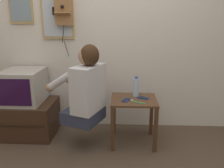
{
  "coord_description": "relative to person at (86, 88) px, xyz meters",
  "views": [
    {
      "loc": [
        0.23,
        -1.76,
        1.41
      ],
      "look_at": [
        0.11,
        0.7,
        0.72
      ],
      "focal_mm": 38.0,
      "sensor_mm": 36.0,
      "label": 1
    }
  ],
  "objects": [
    {
      "name": "television",
      "position": [
        -0.81,
        0.3,
        -0.07
      ],
      "size": [
        0.45,
        0.52,
        0.39
      ],
      "color": "#ADA89E",
      "rests_on": "tv_stand"
    },
    {
      "name": "cell_phone_held",
      "position": [
        0.42,
        0.07,
        -0.15
      ],
      "size": [
        0.1,
        0.14,
        0.01
      ],
      "rotation": [
        0.0,
        0.0,
        -0.36
      ],
      "color": "navy",
      "rests_on": "side_table"
    },
    {
      "name": "toothbrush",
      "position": [
        0.54,
        0.01,
        -0.15
      ],
      "size": [
        0.15,
        0.08,
        0.02
      ],
      "rotation": [
        0.0,
        0.0,
        1.12
      ],
      "color": "#4CBF66",
      "rests_on": "side_table"
    },
    {
      "name": "cell_phone_spare",
      "position": [
        0.62,
        0.15,
        -0.15
      ],
      "size": [
        0.14,
        0.11,
        0.01
      ],
      "rotation": [
        0.0,
        0.0,
        1.13
      ],
      "color": "navy",
      "rests_on": "side_table"
    },
    {
      "name": "person",
      "position": [
        0.0,
        0.0,
        0.0
      ],
      "size": [
        0.62,
        0.57,
        0.84
      ],
      "rotation": [
        0.0,
        0.0,
        1.19
      ],
      "color": "#2D3347",
      "rests_on": "ground_plane"
    },
    {
      "name": "tv_stand",
      "position": [
        -0.8,
        0.29,
        -0.48
      ],
      "size": [
        0.7,
        0.56,
        0.42
      ],
      "color": "#382316",
      "rests_on": "ground_plane"
    },
    {
      "name": "side_table",
      "position": [
        0.51,
        0.13,
        -0.27
      ],
      "size": [
        0.51,
        0.45,
        0.53
      ],
      "color": "#51331E",
      "rests_on": "ground_plane"
    },
    {
      "name": "wall_back",
      "position": [
        0.16,
        0.62,
        0.59
      ],
      "size": [
        6.8,
        0.05,
        2.55
      ],
      "color": "beige",
      "rests_on": "ground_plane"
    },
    {
      "name": "wall_phone_antique",
      "position": [
        -0.33,
        0.54,
        0.82
      ],
      "size": [
        0.24,
        0.18,
        0.78
      ],
      "color": "olive"
    },
    {
      "name": "wall_mirror",
      "position": [
        -0.42,
        0.58,
        0.76
      ],
      "size": [
        0.39,
        0.03,
        0.59
      ],
      "color": "tan"
    },
    {
      "name": "water_bottle",
      "position": [
        0.54,
        0.23,
        -0.05
      ],
      "size": [
        0.07,
        0.07,
        0.23
      ],
      "color": "#ADC6DB",
      "rests_on": "side_table"
    },
    {
      "name": "framed_picture",
      "position": [
        -0.86,
        0.58,
        0.86
      ],
      "size": [
        0.29,
        0.03,
        0.42
      ],
      "color": "tan"
    }
  ]
}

